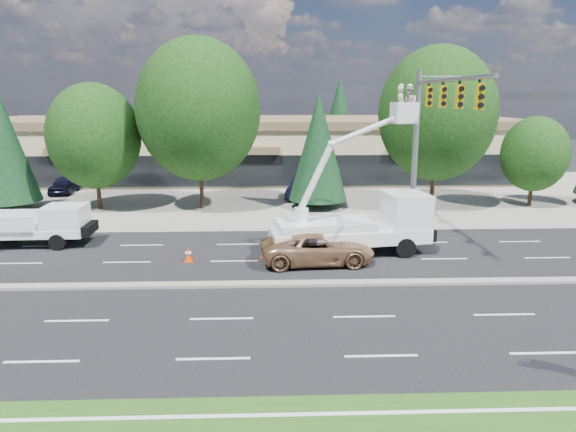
{
  "coord_description": "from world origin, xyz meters",
  "views": [
    {
      "loc": [
        1.74,
        -19.85,
        7.58
      ],
      "look_at": [
        2.49,
        2.21,
        2.4
      ],
      "focal_mm": 32.0,
      "sensor_mm": 36.0,
      "label": 1
    }
  ],
  "objects_px": {
    "utility_pickup": "(41,229)",
    "minivan": "(317,248)",
    "signal_mast": "(429,126)",
    "bucket_truck": "(365,218)"
  },
  "relations": [
    {
      "from": "utility_pickup",
      "to": "minivan",
      "type": "bearing_deg",
      "value": -15.34
    },
    {
      "from": "signal_mast",
      "to": "utility_pickup",
      "type": "bearing_deg",
      "value": -177.64
    },
    {
      "from": "bucket_truck",
      "to": "minivan",
      "type": "height_order",
      "value": "bucket_truck"
    },
    {
      "from": "signal_mast",
      "to": "utility_pickup",
      "type": "height_order",
      "value": "signal_mast"
    },
    {
      "from": "utility_pickup",
      "to": "bucket_truck",
      "type": "xyz_separation_m",
      "value": [
        16.5,
        -1.9,
        0.92
      ]
    },
    {
      "from": "utility_pickup",
      "to": "bucket_truck",
      "type": "bearing_deg",
      "value": -8.26
    },
    {
      "from": "signal_mast",
      "to": "bucket_truck",
      "type": "height_order",
      "value": "signal_mast"
    },
    {
      "from": "bucket_truck",
      "to": "minivan",
      "type": "relative_size",
      "value": 1.56
    },
    {
      "from": "signal_mast",
      "to": "minivan",
      "type": "height_order",
      "value": "signal_mast"
    },
    {
      "from": "utility_pickup",
      "to": "minivan",
      "type": "xyz_separation_m",
      "value": [
        14.06,
        -3.41,
        -0.14
      ]
    }
  ]
}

